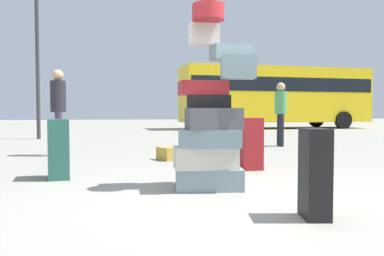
{
  "coord_description": "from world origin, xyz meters",
  "views": [
    {
      "loc": [
        -1.02,
        -3.71,
        0.87
      ],
      "look_at": [
        -0.04,
        1.45,
        0.65
      ],
      "focal_mm": 35.53,
      "sensor_mm": 36.0,
      "label": 1
    }
  ],
  "objects_px": {
    "suitcase_tower": "(211,121)",
    "suitcase_teal_right_side": "(59,149)",
    "suitcase_tan_upright_blue": "(175,153)",
    "suitcase_black_white_trunk": "(315,174)",
    "person_bearded_onlooker": "(58,104)",
    "person_tourist_with_camera": "(281,108)",
    "parked_bus": "(275,94)",
    "suitcase_maroon_foreground_far": "(250,144)",
    "lamp_post": "(37,6)"
  },
  "relations": [
    {
      "from": "suitcase_tower",
      "to": "suitcase_teal_right_side",
      "type": "distance_m",
      "value": 2.1
    },
    {
      "from": "suitcase_tan_upright_blue",
      "to": "suitcase_black_white_trunk",
      "type": "height_order",
      "value": "suitcase_black_white_trunk"
    },
    {
      "from": "person_bearded_onlooker",
      "to": "person_tourist_with_camera",
      "type": "height_order",
      "value": "person_bearded_onlooker"
    },
    {
      "from": "person_tourist_with_camera",
      "to": "parked_bus",
      "type": "bearing_deg",
      "value": 166.7
    },
    {
      "from": "suitcase_tan_upright_blue",
      "to": "parked_bus",
      "type": "bearing_deg",
      "value": 36.19
    },
    {
      "from": "person_bearded_onlooker",
      "to": "suitcase_tower",
      "type": "bearing_deg",
      "value": 16.18
    },
    {
      "from": "suitcase_teal_right_side",
      "to": "suitcase_black_white_trunk",
      "type": "bearing_deg",
      "value": -52.98
    },
    {
      "from": "suitcase_tan_upright_blue",
      "to": "person_tourist_with_camera",
      "type": "relative_size",
      "value": 0.36
    },
    {
      "from": "suitcase_tower",
      "to": "suitcase_black_white_trunk",
      "type": "relative_size",
      "value": 2.81
    },
    {
      "from": "suitcase_tan_upright_blue",
      "to": "parked_bus",
      "type": "xyz_separation_m",
      "value": [
        7.07,
        12.02,
        1.72
      ]
    },
    {
      "from": "suitcase_tower",
      "to": "suitcase_black_white_trunk",
      "type": "height_order",
      "value": "suitcase_tower"
    },
    {
      "from": "suitcase_teal_right_side",
      "to": "suitcase_tan_upright_blue",
      "type": "distance_m",
      "value": 2.48
    },
    {
      "from": "person_bearded_onlooker",
      "to": "parked_bus",
      "type": "bearing_deg",
      "value": 125.55
    },
    {
      "from": "suitcase_tower",
      "to": "suitcase_black_white_trunk",
      "type": "distance_m",
      "value": 1.49
    },
    {
      "from": "parked_bus",
      "to": "person_bearded_onlooker",
      "type": "bearing_deg",
      "value": -133.2
    },
    {
      "from": "suitcase_tower",
      "to": "suitcase_maroon_foreground_far",
      "type": "distance_m",
      "value": 1.65
    },
    {
      "from": "suitcase_maroon_foreground_far",
      "to": "suitcase_tower",
      "type": "bearing_deg",
      "value": -126.24
    },
    {
      "from": "suitcase_teal_right_side",
      "to": "parked_bus",
      "type": "bearing_deg",
      "value": 49.03
    },
    {
      "from": "suitcase_black_white_trunk",
      "to": "suitcase_tower",
      "type": "bearing_deg",
      "value": 122.96
    },
    {
      "from": "suitcase_maroon_foreground_far",
      "to": "parked_bus",
      "type": "distance_m",
      "value": 14.82
    },
    {
      "from": "person_bearded_onlooker",
      "to": "suitcase_black_white_trunk",
      "type": "bearing_deg",
      "value": 14.28
    },
    {
      "from": "suitcase_teal_right_side",
      "to": "suitcase_tan_upright_blue",
      "type": "bearing_deg",
      "value": 35.53
    },
    {
      "from": "suitcase_black_white_trunk",
      "to": "person_tourist_with_camera",
      "type": "height_order",
      "value": "person_tourist_with_camera"
    },
    {
      "from": "suitcase_tower",
      "to": "suitcase_maroon_foreground_far",
      "type": "bearing_deg",
      "value": 54.6
    },
    {
      "from": "person_tourist_with_camera",
      "to": "lamp_post",
      "type": "xyz_separation_m",
      "value": [
        -6.58,
        3.87,
        3.28
      ]
    },
    {
      "from": "suitcase_black_white_trunk",
      "to": "suitcase_tan_upright_blue",
      "type": "bearing_deg",
      "value": 108.14
    },
    {
      "from": "suitcase_tower",
      "to": "suitcase_maroon_foreground_far",
      "type": "height_order",
      "value": "suitcase_tower"
    },
    {
      "from": "suitcase_black_white_trunk",
      "to": "lamp_post",
      "type": "distance_m",
      "value": 11.55
    },
    {
      "from": "suitcase_tower",
      "to": "suitcase_maroon_foreground_far",
      "type": "xyz_separation_m",
      "value": [
        0.93,
        1.31,
        -0.38
      ]
    },
    {
      "from": "suitcase_tower",
      "to": "person_bearded_onlooker",
      "type": "relative_size",
      "value": 1.21
    },
    {
      "from": "person_tourist_with_camera",
      "to": "person_bearded_onlooker",
      "type": "bearing_deg",
      "value": -68.73
    },
    {
      "from": "suitcase_black_white_trunk",
      "to": "person_tourist_with_camera",
      "type": "distance_m",
      "value": 6.69
    },
    {
      "from": "suitcase_maroon_foreground_far",
      "to": "suitcase_teal_right_side",
      "type": "bearing_deg",
      "value": -174.67
    },
    {
      "from": "suitcase_teal_right_side",
      "to": "suitcase_black_white_trunk",
      "type": "relative_size",
      "value": 1.05
    },
    {
      "from": "lamp_post",
      "to": "suitcase_maroon_foreground_far",
      "type": "bearing_deg",
      "value": -58.75
    },
    {
      "from": "suitcase_tower",
      "to": "suitcase_teal_right_side",
      "type": "xyz_separation_m",
      "value": [
        -1.79,
        1.02,
        -0.38
      ]
    },
    {
      "from": "suitcase_teal_right_side",
      "to": "suitcase_maroon_foreground_far",
      "type": "bearing_deg",
      "value": -1.97
    },
    {
      "from": "parked_bus",
      "to": "lamp_post",
      "type": "distance_m",
      "value": 12.44
    },
    {
      "from": "suitcase_tower",
      "to": "person_tourist_with_camera",
      "type": "distance_m",
      "value": 5.73
    },
    {
      "from": "person_tourist_with_camera",
      "to": "suitcase_tower",
      "type": "bearing_deg",
      "value": -22.53
    },
    {
      "from": "suitcase_tower",
      "to": "parked_bus",
      "type": "height_order",
      "value": "parked_bus"
    },
    {
      "from": "suitcase_maroon_foreground_far",
      "to": "lamp_post",
      "type": "height_order",
      "value": "lamp_post"
    },
    {
      "from": "suitcase_black_white_trunk",
      "to": "person_tourist_with_camera",
      "type": "xyz_separation_m",
      "value": [
        2.45,
        6.2,
        0.59
      ]
    },
    {
      "from": "suitcase_maroon_foreground_far",
      "to": "parked_bus",
      "type": "relative_size",
      "value": 0.08
    },
    {
      "from": "suitcase_tower",
      "to": "suitcase_tan_upright_blue",
      "type": "distance_m",
      "value": 2.79
    },
    {
      "from": "suitcase_maroon_foreground_far",
      "to": "person_bearded_onlooker",
      "type": "xyz_separation_m",
      "value": [
        -3.14,
        2.44,
        0.63
      ]
    },
    {
      "from": "suitcase_maroon_foreground_far",
      "to": "suitcase_tan_upright_blue",
      "type": "xyz_separation_m",
      "value": [
        -0.94,
        1.41,
        -0.28
      ]
    },
    {
      "from": "suitcase_tan_upright_blue",
      "to": "lamp_post",
      "type": "xyz_separation_m",
      "value": [
        -3.57,
        6.03,
        4.13
      ]
    },
    {
      "from": "suitcase_teal_right_side",
      "to": "person_bearded_onlooker",
      "type": "height_order",
      "value": "person_bearded_onlooker"
    },
    {
      "from": "suitcase_maroon_foreground_far",
      "to": "suitcase_tan_upright_blue",
      "type": "relative_size",
      "value": 1.34
    }
  ]
}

